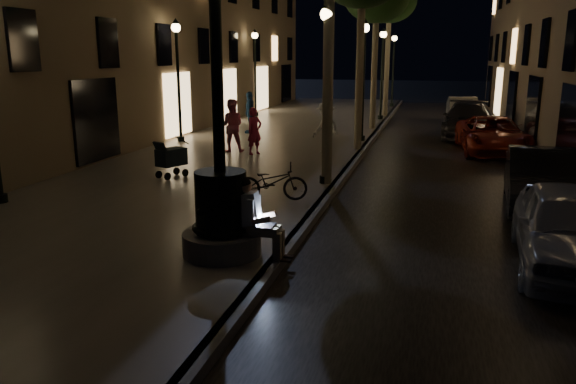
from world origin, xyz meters
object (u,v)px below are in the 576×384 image
(pedestrian_white, at_px, (326,127))
(pedestrian_blue, at_px, (250,112))
(lamp_left_c, at_px, (255,61))
(bicycle, at_px, (272,182))
(car_rear, at_px, (468,120))
(tree_far, at_px, (390,2))
(lamp_curb_a, at_px, (326,70))
(stroller, at_px, (171,157))
(car_second, at_px, (540,180))
(pedestrian_red, at_px, (255,131))
(lamp_left_b, at_px, (178,65))
(lamp_curb_c, at_px, (382,62))
(car_front, at_px, (569,228))
(car_fifth, at_px, (462,110))
(car_third, at_px, (492,135))
(seated_man_laptop, at_px, (255,216))
(lamp_curb_b, at_px, (364,65))
(pedestrian_pink, at_px, (231,126))
(fountain_lamppost, at_px, (221,199))
(lamp_curb_d, at_px, (393,60))

(pedestrian_white, height_order, pedestrian_blue, pedestrian_blue)
(lamp_left_c, bearing_deg, bicycle, -71.13)
(car_rear, bearing_deg, tree_far, 126.23)
(lamp_curb_a, xyz_separation_m, stroller, (-4.40, -0.41, -2.45))
(car_second, xyz_separation_m, pedestrian_red, (-8.65, 4.39, 0.31))
(lamp_left_b, distance_m, car_second, 14.33)
(lamp_curb_c, bearing_deg, lamp_left_c, 180.00)
(car_front, height_order, pedestrian_blue, pedestrian_blue)
(car_front, distance_m, car_fifth, 21.64)
(car_third, distance_m, car_rear, 4.23)
(car_front, xyz_separation_m, car_third, (-0.20, 12.03, -0.04))
(lamp_left_b, relative_size, car_rear, 0.92)
(car_second, height_order, pedestrian_white, pedestrian_white)
(lamp_curb_a, bearing_deg, seated_man_laptop, -90.82)
(lamp_curb_b, distance_m, pedestrian_pink, 6.10)
(car_front, height_order, pedestrian_red, pedestrian_red)
(car_front, bearing_deg, lamp_curb_a, 142.56)
(seated_man_laptop, bearing_deg, lamp_curb_b, 89.65)
(lamp_curb_c, relative_size, car_second, 1.11)
(stroller, xyz_separation_m, car_second, (9.79, -0.14, -0.07))
(lamp_curb_a, bearing_deg, car_fifth, 75.80)
(car_second, bearing_deg, lamp_left_b, 156.94)
(fountain_lamppost, bearing_deg, seated_man_laptop, 0.00)
(car_front, bearing_deg, fountain_lamppost, -162.70)
(car_front, bearing_deg, pedestrian_red, 139.18)
(lamp_left_b, xyz_separation_m, stroller, (2.70, -6.41, -2.45))
(car_fifth, bearing_deg, lamp_left_c, -177.54)
(car_third, bearing_deg, tree_far, 109.88)
(fountain_lamppost, bearing_deg, car_rear, 74.11)
(car_second, height_order, pedestrian_pink, pedestrian_pink)
(lamp_curb_d, xyz_separation_m, pedestrian_blue, (-5.14, -14.98, -2.11))
(fountain_lamppost, relative_size, lamp_left_b, 1.08)
(lamp_curb_b, relative_size, bicycle, 2.78)
(fountain_lamppost, xyz_separation_m, lamp_curb_a, (0.70, 6.00, 2.02))
(car_fifth, bearing_deg, pedestrian_white, -116.09)
(bicycle, bearing_deg, seated_man_laptop, 177.10)
(pedestrian_white, bearing_deg, tree_far, -149.66)
(fountain_lamppost, xyz_separation_m, pedestrian_blue, (-4.44, 15.02, -0.09))
(fountain_lamppost, relative_size, pedestrian_blue, 2.82)
(seated_man_laptop, xyz_separation_m, pedestrian_pink, (-4.13, 10.12, 0.21))
(lamp_curb_a, bearing_deg, bicycle, -112.27)
(car_fifth, distance_m, pedestrian_white, 13.09)
(car_rear, xyz_separation_m, pedestrian_blue, (-9.44, -2.55, 0.37))
(car_front, bearing_deg, car_second, 91.48)
(lamp_curb_c, height_order, bicycle, lamp_curb_c)
(car_fifth, height_order, pedestrian_white, pedestrian_white)
(lamp_curb_a, height_order, lamp_curb_c, same)
(fountain_lamppost, distance_m, car_second, 8.20)
(lamp_curb_b, relative_size, pedestrian_white, 2.69)
(car_second, bearing_deg, lamp_curb_d, 106.99)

